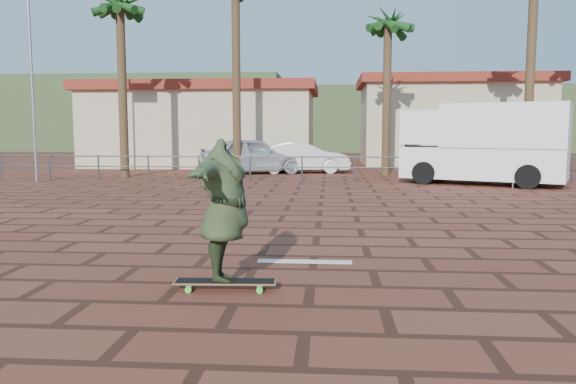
{
  "coord_description": "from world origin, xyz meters",
  "views": [
    {
      "loc": [
        1.06,
        -9.37,
        1.93
      ],
      "look_at": [
        0.29,
        1.0,
        0.8
      ],
      "focal_mm": 35.0,
      "sensor_mm": 36.0,
      "label": 1
    }
  ],
  "objects_px": {
    "longboard": "(225,282)",
    "skateboarder": "(224,210)",
    "car_silver": "(253,155)",
    "car_white": "(302,157)",
    "campervan": "(485,142)"
  },
  "relations": [
    {
      "from": "longboard",
      "to": "skateboarder",
      "type": "relative_size",
      "value": 0.59
    },
    {
      "from": "longboard",
      "to": "car_silver",
      "type": "bearing_deg",
      "value": 93.87
    },
    {
      "from": "longboard",
      "to": "car_white",
      "type": "relative_size",
      "value": 0.29
    },
    {
      "from": "skateboarder",
      "to": "car_silver",
      "type": "relative_size",
      "value": 0.44
    },
    {
      "from": "skateboarder",
      "to": "car_silver",
      "type": "height_order",
      "value": "skateboarder"
    },
    {
      "from": "longboard",
      "to": "skateboarder",
      "type": "bearing_deg",
      "value": -98.22
    },
    {
      "from": "skateboarder",
      "to": "campervan",
      "type": "distance_m",
      "value": 15.83
    },
    {
      "from": "car_white",
      "to": "skateboarder",
      "type": "bearing_deg",
      "value": 172.02
    },
    {
      "from": "campervan",
      "to": "car_silver",
      "type": "distance_m",
      "value": 10.17
    },
    {
      "from": "skateboarder",
      "to": "car_white",
      "type": "relative_size",
      "value": 0.49
    },
    {
      "from": "car_silver",
      "to": "skateboarder",
      "type": "bearing_deg",
      "value": 167.26
    },
    {
      "from": "longboard",
      "to": "campervan",
      "type": "distance_m",
      "value": 15.89
    },
    {
      "from": "campervan",
      "to": "car_silver",
      "type": "bearing_deg",
      "value": 178.42
    },
    {
      "from": "skateboarder",
      "to": "campervan",
      "type": "bearing_deg",
      "value": -23.75
    },
    {
      "from": "longboard",
      "to": "car_silver",
      "type": "relative_size",
      "value": 0.26
    }
  ]
}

